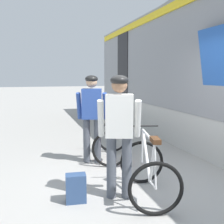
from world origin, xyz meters
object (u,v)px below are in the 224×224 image
at_px(cyclist_near_in_white, 119,126).
at_px(backpack_on_platform, 76,188).
at_px(bicycle_near_white, 148,171).
at_px(bicycle_far_red, 111,140).
at_px(cyclist_far_in_blue, 92,111).

height_order(cyclist_near_in_white, backpack_on_platform, cyclist_near_in_white).
distance_m(bicycle_near_white, bicycle_far_red, 1.86).
bearing_deg(bicycle_near_white, cyclist_near_in_white, 160.85).
distance_m(cyclist_near_in_white, backpack_on_platform, 1.06).
distance_m(cyclist_near_in_white, bicycle_far_red, 1.89).
height_order(bicycle_near_white, bicycle_far_red, same).
bearing_deg(bicycle_far_red, bicycle_near_white, -90.50).
xyz_separation_m(bicycle_far_red, backpack_on_platform, (-1.03, -1.69, -0.20)).
xyz_separation_m(cyclist_far_in_blue, backpack_on_platform, (-0.60, -1.61, -0.85)).
relative_size(cyclist_far_in_blue, bicycle_near_white, 1.46).
bearing_deg(bicycle_near_white, bicycle_far_red, 89.50).
xyz_separation_m(cyclist_far_in_blue, bicycle_near_white, (0.41, -1.78, -0.65)).
relative_size(bicycle_near_white, backpack_on_platform, 3.02).
height_order(cyclist_near_in_white, cyclist_far_in_blue, same).
distance_m(bicycle_near_white, backpack_on_platform, 1.05).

